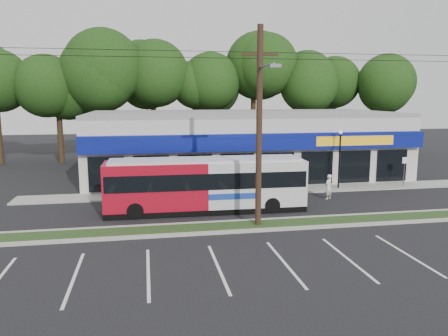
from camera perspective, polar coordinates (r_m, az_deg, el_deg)
name	(u,v)px	position (r m, az deg, el deg)	size (l,w,h in m)	color
ground	(202,236)	(21.18, -2.83, -8.84)	(120.00, 120.00, 0.00)	black
grass_strip	(200,228)	(22.10, -3.18, -7.89)	(40.00, 1.60, 0.12)	#233415
curb_south	(202,233)	(21.30, -2.89, -8.54)	(40.00, 0.25, 0.14)	#9E9E93
curb_north	(198,223)	(22.91, -3.44, -7.24)	(40.00, 0.25, 0.14)	#9E9E93
sidewalk	(257,191)	(30.63, 4.28, -3.01)	(32.00, 2.20, 0.10)	#9E9E93
strip_mall	(242,143)	(36.97, 2.39, 3.24)	(25.00, 12.55, 5.30)	beige
utility_pole	(256,121)	(21.59, 4.24, 6.16)	(50.00, 2.77, 10.00)	black
lamp_post	(340,152)	(32.03, 14.88, 2.00)	(0.30, 0.30, 4.25)	black
sign_post	(405,166)	(34.41, 22.52, 0.21)	(0.45, 0.10, 2.23)	#59595E
tree_line	(207,78)	(46.45, -2.18, 11.62)	(46.76, 6.76, 11.83)	black
metrobus	(206,183)	(25.18, -2.36, -2.03)	(11.53, 2.62, 3.09)	#A30C1F
car_dark	(249,186)	(28.44, 3.30, -2.40)	(1.92, 4.77, 1.62)	black
pedestrian_a	(328,187)	(29.00, 13.48, -2.42)	(0.59, 0.39, 1.63)	white
pedestrian_b	(227,190)	(27.43, 0.41, -2.91)	(0.75, 0.59, 1.55)	silver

